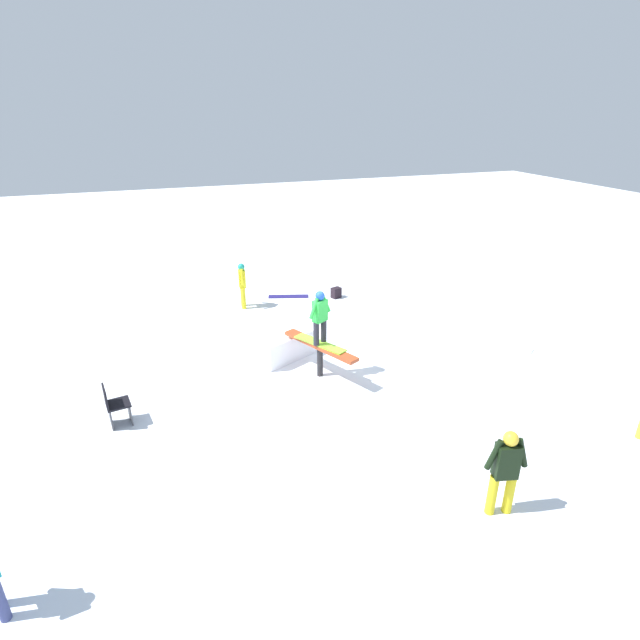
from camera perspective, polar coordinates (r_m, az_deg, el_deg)
ground_plane at (r=11.76m, az=-0.00°, el=-6.34°), size 60.00×60.00×0.00m
rail_feature at (r=11.43m, az=-0.00°, el=-3.37°), size 2.07×1.15×0.82m
snow_kicker_ramp at (r=12.81m, az=-5.66°, el=-2.17°), size 2.26×2.12×0.65m
main_rider_on_rail at (r=11.11m, az=-0.00°, el=0.10°), size 1.33×0.91×1.28m
bystander_black at (r=8.26m, az=20.42°, el=-15.64°), size 0.29×0.67×1.50m
bystander_yellow at (r=15.51m, az=-8.88°, el=4.20°), size 0.61×0.23×1.41m
loose_snowboard_white at (r=14.02m, az=20.38°, el=-2.68°), size 1.29×1.04×0.02m
loose_snowboard_navy at (r=16.46m, az=-3.64°, el=2.71°), size 0.66×1.33×0.02m
folding_chair at (r=10.67m, az=-22.31°, el=-9.13°), size 0.50×0.50×0.88m
backpack_on_snow at (r=16.31m, az=1.85°, el=3.14°), size 0.31×0.36×0.34m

